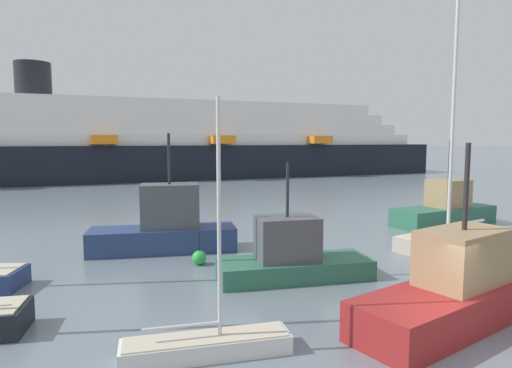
{
  "coord_description": "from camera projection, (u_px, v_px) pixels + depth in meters",
  "views": [
    {
      "loc": [
        -7.77,
        -7.86,
        5.18
      ],
      "look_at": [
        0.0,
        16.03,
        2.67
      ],
      "focal_mm": 30.79,
      "sensor_mm": 36.0,
      "label": 1
    }
  ],
  "objects": [
    {
      "name": "sailboat_0",
      "position": [
        454.0,
        235.0,
        21.43
      ],
      "size": [
        6.99,
        3.59,
        12.81
      ],
      "rotation": [
        0.0,
        0.0,
        3.4
      ],
      "color": "#BCB29E",
      "rests_on": "ground_plane"
    },
    {
      "name": "channel_buoy_0",
      "position": [
        199.0,
        257.0,
        18.29
      ],
      "size": [
        0.6,
        0.6,
        1.35
      ],
      "color": "green",
      "rests_on": "ground_plane"
    },
    {
      "name": "fishing_boat_2",
      "position": [
        166.0,
        227.0,
        20.51
      ],
      "size": [
        6.91,
        2.84,
        5.51
      ],
      "rotation": [
        0.0,
        0.0,
        -0.12
      ],
      "color": "navy",
      "rests_on": "ground_plane"
    },
    {
      "name": "fishing_boat_3",
      "position": [
        445.0,
        209.0,
        26.97
      ],
      "size": [
        7.14,
        3.29,
        5.18
      ],
      "rotation": [
        0.0,
        0.0,
        0.16
      ],
      "color": "#2D6B51",
      "rests_on": "ground_plane"
    },
    {
      "name": "fishing_boat_0",
      "position": [
        457.0,
        290.0,
        12.47
      ],
      "size": [
        7.33,
        4.05,
        5.12
      ],
      "rotation": [
        0.0,
        0.0,
        0.3
      ],
      "color": "maroon",
      "rests_on": "ground_plane"
    },
    {
      "name": "fishing_boat_1",
      "position": [
        291.0,
        257.0,
        16.43
      ],
      "size": [
        5.89,
        2.54,
        4.37
      ],
      "rotation": [
        0.0,
        0.0,
        3.06
      ],
      "color": "#2D6B51",
      "rests_on": "ground_plane"
    },
    {
      "name": "cruise_ship",
      "position": [
        157.0,
        144.0,
        59.22
      ],
      "size": [
        82.69,
        17.08,
        14.53
      ],
      "rotation": [
        0.0,
        0.0,
        0.07
      ],
      "color": "black",
      "rests_on": "ground_plane"
    },
    {
      "name": "sailboat_4",
      "position": [
        207.0,
        342.0,
        10.54
      ],
      "size": [
        4.13,
        1.2,
        6.18
      ],
      "rotation": [
        0.0,
        0.0,
        -0.07
      ],
      "color": "white",
      "rests_on": "ground_plane"
    },
    {
      "name": "ground_plane",
      "position": [
        466.0,
        361.0,
        10.34
      ],
      "size": [
        600.0,
        600.0,
        0.0
      ],
      "primitive_type": "plane",
      "color": "slate"
    }
  ]
}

